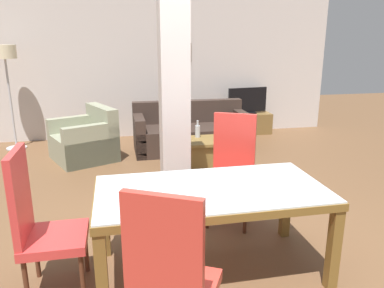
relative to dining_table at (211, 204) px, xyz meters
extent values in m
plane|color=brown|center=(0.00, 0.00, -0.59)|extent=(18.00, 18.00, 0.00)
cube|color=beige|center=(0.00, 4.66, 0.76)|extent=(7.20, 0.06, 2.70)
cube|color=brown|center=(0.56, 4.62, 1.01)|extent=(0.44, 0.02, 0.36)
cube|color=#4C8CCC|center=(0.56, 4.61, 1.01)|extent=(0.40, 0.01, 0.32)
cube|color=beige|center=(-0.07, 1.35, 0.76)|extent=(0.31, 0.30, 2.70)
cube|color=brown|center=(0.00, -0.43, 0.10)|extent=(1.80, 0.06, 0.06)
cube|color=brown|center=(0.00, 0.43, 0.10)|extent=(1.80, 0.06, 0.06)
cube|color=brown|center=(-0.87, 0.00, 0.10)|extent=(0.06, 0.80, 0.06)
cube|color=brown|center=(0.87, 0.00, 0.10)|extent=(0.06, 0.80, 0.06)
cube|color=silver|center=(0.00, 0.00, 0.13)|extent=(1.78, 0.90, 0.01)
cube|color=brown|center=(-0.85, -0.41, -0.26)|extent=(0.08, 0.08, 0.66)
cube|color=brown|center=(0.85, -0.41, -0.26)|extent=(0.08, 0.08, 0.66)
cube|color=brown|center=(-0.85, 0.41, -0.26)|extent=(0.08, 0.08, 0.66)
cube|color=brown|center=(0.85, 0.41, -0.26)|extent=(0.08, 0.08, 0.66)
cube|color=red|center=(-1.19, 0.00, -0.17)|extent=(0.46, 0.46, 0.07)
cube|color=red|center=(-1.39, 0.00, 0.20)|extent=(0.05, 0.44, 0.66)
cylinder|color=#502A1A|center=(-1.00, 0.19, -0.40)|extent=(0.04, 0.04, 0.39)
cylinder|color=#502A1A|center=(-1.00, -0.19, -0.40)|extent=(0.04, 0.04, 0.39)
cylinder|color=#502A1A|center=(-1.38, 0.19, -0.40)|extent=(0.04, 0.04, 0.39)
cylinder|color=#502A1A|center=(-1.38, -0.19, -0.40)|extent=(0.04, 0.04, 0.39)
cube|color=red|center=(0.40, 0.78, -0.17)|extent=(0.62, 0.62, 0.07)
cube|color=red|center=(0.50, 0.96, 0.20)|extent=(0.41, 0.25, 0.66)
cylinder|color=#502A1A|center=(0.49, 0.52, -0.40)|extent=(0.04, 0.04, 0.39)
cylinder|color=#502A1A|center=(0.15, 0.70, -0.40)|extent=(0.04, 0.04, 0.39)
cylinder|color=#502A1A|center=(0.66, 0.86, -0.40)|extent=(0.04, 0.04, 0.39)
cylinder|color=#502A1A|center=(0.32, 1.04, -0.40)|extent=(0.04, 0.04, 0.39)
cube|color=red|center=(-0.50, -0.94, 0.20)|extent=(0.41, 0.25, 0.66)
cube|color=#372923|center=(0.55, 3.45, -0.38)|extent=(1.94, 0.87, 0.42)
cube|color=#372923|center=(0.55, 3.80, 0.02)|extent=(1.94, 0.18, 0.39)
cube|color=#372923|center=(1.44, 3.45, -0.28)|extent=(0.16, 0.87, 0.63)
cube|color=#372923|center=(-0.34, 3.45, -0.28)|extent=(0.16, 0.87, 0.63)
cube|color=gray|center=(-1.23, 3.27, -0.39)|extent=(1.14, 1.17, 0.40)
cube|color=gray|center=(-0.93, 3.41, 0.02)|extent=(0.53, 0.90, 0.42)
cube|color=gray|center=(-1.08, 2.93, -0.28)|extent=(0.84, 0.48, 0.63)
cube|color=gray|center=(-1.39, 3.62, -0.28)|extent=(0.84, 0.48, 0.63)
cube|color=brown|center=(0.42, 2.44, -0.16)|extent=(0.66, 0.56, 0.04)
cube|color=brown|center=(0.42, 2.44, -0.39)|extent=(0.58, 0.48, 0.41)
cylinder|color=#B2B7BC|center=(0.47, 2.60, -0.05)|extent=(0.08, 0.08, 0.17)
cylinder|color=#B2B7BC|center=(0.47, 2.60, 0.06)|extent=(0.03, 0.03, 0.06)
cylinder|color=#B7B7BC|center=(0.47, 2.60, 0.10)|extent=(0.03, 0.03, 0.01)
cube|color=brown|center=(1.87, 4.38, -0.39)|extent=(0.96, 0.40, 0.41)
cube|color=black|center=(1.87, 4.38, -0.17)|extent=(0.35, 0.24, 0.03)
cube|color=black|center=(1.87, 4.38, 0.09)|extent=(0.82, 0.17, 0.49)
cylinder|color=#B7B7BC|center=(-2.44, 4.16, -0.58)|extent=(0.34, 0.34, 0.02)
cylinder|color=#B7B7BC|center=(-2.44, 4.16, 0.19)|extent=(0.04, 0.04, 1.52)
cylinder|color=beige|center=(-2.44, 4.16, 1.06)|extent=(0.38, 0.38, 0.22)
camera|label=1|loc=(-0.69, -2.63, 1.26)|focal=35.00mm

